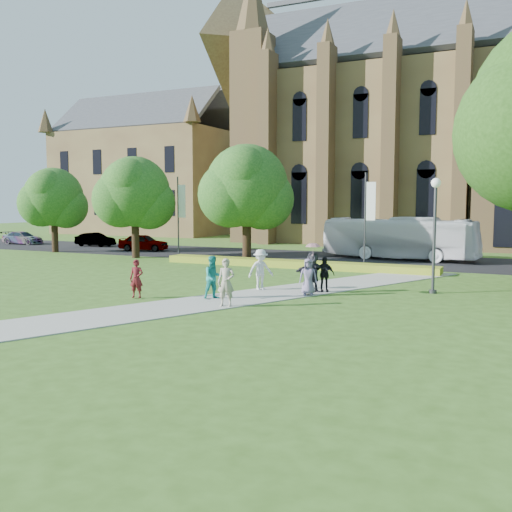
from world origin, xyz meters
The scene contains 23 objects.
ground centered at (0.00, 0.00, 0.00)m, with size 160.00×160.00×0.00m, color #385A1B.
road centered at (0.00, 20.00, 0.01)m, with size 160.00×10.00×0.02m, color black.
footpath centered at (0.00, 1.00, 0.02)m, with size 3.20×30.00×0.04m, color #B2B2A8.
flower_hedge centered at (-2.00, 13.20, 0.23)m, with size 18.00×1.40×0.45m, color yellow.
building_west centered at (-34.00, 42.00, 9.21)m, with size 22.00×14.00×18.30m.
streetlamp centered at (7.50, 6.50, 3.30)m, with size 0.44×0.44×5.24m.
street_tree_0 centered at (-15.00, 14.00, 4.87)m, with size 5.20×5.20×7.50m.
street_tree_1 centered at (-6.00, 14.50, 5.22)m, with size 5.60×5.60×8.05m.
street_tree_2 centered at (-24.00, 15.00, 4.53)m, with size 4.80×4.80×6.95m.
banner_pole_0 centered at (2.11, 15.20, 3.39)m, with size 0.70×0.10×6.00m.
banner_pole_1 centered at (-11.89, 15.20, 3.39)m, with size 0.70×0.10×6.00m.
tour_coach centered at (3.00, 21.08, 1.55)m, with size 2.57×10.98×3.06m, color silver.
car_0 centered at (-18.04, 19.04, 0.73)m, with size 1.68×4.18×1.42m, color gray.
car_1 centered at (-24.97, 20.97, 0.65)m, with size 1.33×3.82×1.26m, color gray.
car_2 centered at (-33.32, 20.10, 0.63)m, with size 1.71×4.21×1.22m, color gray.
pedestrian_0 centered at (-3.85, -0.51, 0.87)m, with size 0.60×0.40×1.66m, color #571418.
pedestrian_1 centered at (-0.72, 0.70, 0.96)m, with size 0.90×0.70×1.84m, color teal.
pedestrian_2 centered at (0.05, 3.80, 1.00)m, with size 1.24×0.71×1.91m, color silver.
pedestrian_3 centered at (2.93, 4.56, 0.85)m, with size 0.95×0.40×1.62m, color black.
pedestrian_4 centered at (2.59, 3.36, 0.86)m, with size 0.80×0.52×1.63m, color slate.
pedestrian_5 centered at (2.51, 4.19, 0.98)m, with size 1.74×0.55×1.87m, color #27272F.
pedestrian_6 centered at (0.61, -0.61, 0.99)m, with size 0.70×0.46×1.91m, color #9D9483.
parasol centered at (2.77, 3.46, 1.97)m, with size 0.68×0.68×0.60m, color #C289A1.
Camera 1 is at (11.32, -20.28, 4.19)m, focal length 40.00 mm.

